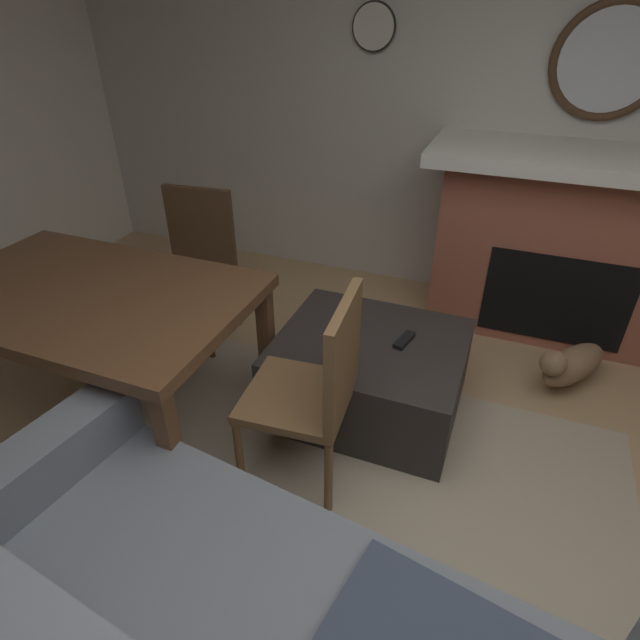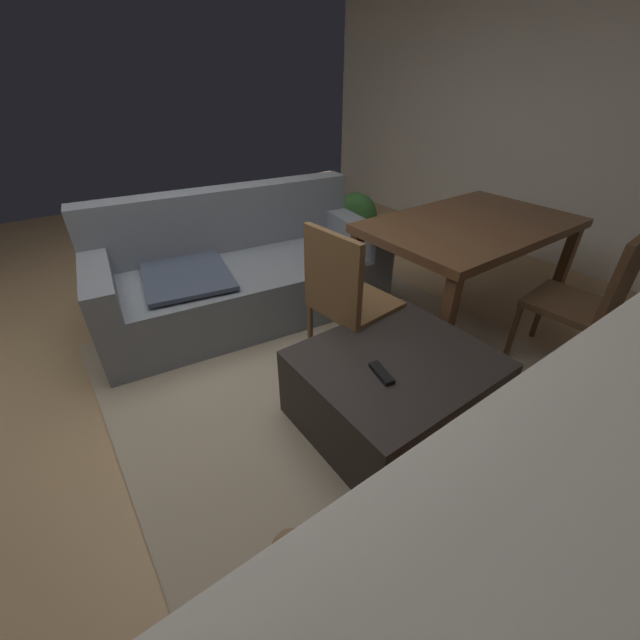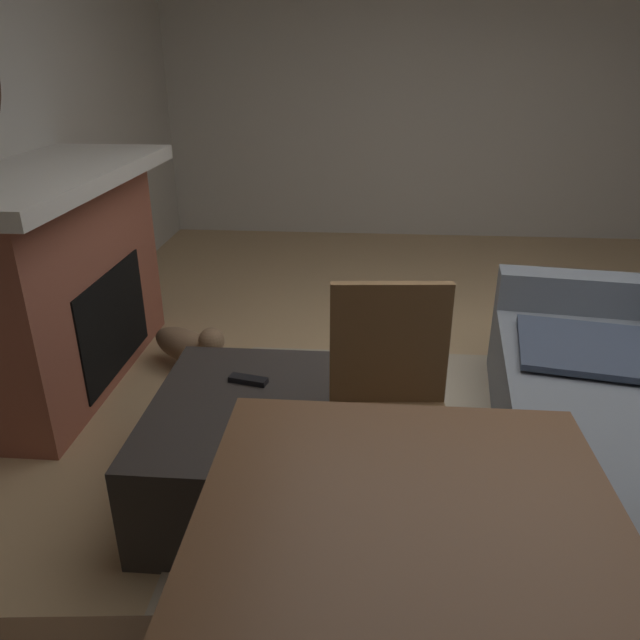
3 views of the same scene
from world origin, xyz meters
name	(u,v)px [view 2 (image 2 of 3)]	position (x,y,z in m)	size (l,w,h in m)	color
floor	(210,359)	(0.00, 0.00, 0.00)	(8.29, 8.29, 0.00)	tan
wall_right_window_side	(544,103)	(3.45, 0.00, 1.38)	(0.12, 5.76, 2.77)	white
area_rug	(313,352)	(0.61, -0.35, 0.01)	(2.60, 2.00, 0.01)	tan
couch	(241,274)	(0.49, 0.46, 0.31)	(2.19, 1.20, 0.89)	slate
ottoman_coffee_table	(393,389)	(0.61, -1.09, 0.21)	(0.93, 0.80, 0.43)	#2D2826
tv_remote	(381,373)	(0.45, -1.14, 0.44)	(0.05, 0.16, 0.02)	black
dining_table	(470,232)	(1.84, -0.56, 0.66)	(1.51, 0.96, 0.74)	brown
dining_chair_south	(592,297)	(1.85, -1.43, 0.52)	(0.48, 0.48, 0.93)	#513823
dining_chair_west	(345,295)	(0.69, -0.57, 0.52)	(0.48, 0.48, 0.93)	brown
potted_plant	(356,219)	(1.98, 0.85, 0.36)	(0.44, 0.44, 0.61)	#474C51
small_dog	(290,630)	(-0.40, -1.65, 0.16)	(0.44, 0.52, 0.27)	#8C6B4C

